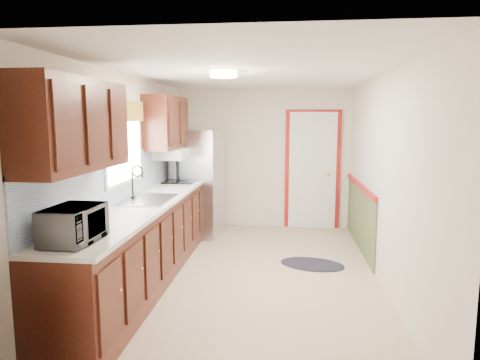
# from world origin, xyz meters

# --- Properties ---
(room_shell) EXTENTS (3.20, 5.20, 2.52)m
(room_shell) POSITION_xyz_m (0.00, 0.00, 1.20)
(room_shell) COLOR tan
(room_shell) RESTS_ON ground
(kitchen_run) EXTENTS (0.63, 4.00, 2.20)m
(kitchen_run) POSITION_xyz_m (-1.24, -0.29, 0.81)
(kitchen_run) COLOR #39150C
(kitchen_run) RESTS_ON ground
(back_wall_trim) EXTENTS (1.12, 2.30, 2.08)m
(back_wall_trim) POSITION_xyz_m (0.99, 2.21, 0.89)
(back_wall_trim) COLOR maroon
(back_wall_trim) RESTS_ON ground
(ceiling_fixture) EXTENTS (0.30, 0.30, 0.06)m
(ceiling_fixture) POSITION_xyz_m (-0.30, -0.20, 2.36)
(ceiling_fixture) COLOR #FFD88C
(ceiling_fixture) RESTS_ON room_shell
(microwave) EXTENTS (0.29, 0.51, 0.34)m
(microwave) POSITION_xyz_m (-1.20, -1.95, 1.11)
(microwave) COLOR white
(microwave) RESTS_ON kitchen_run
(refrigerator) EXTENTS (0.79, 0.76, 1.71)m
(refrigerator) POSITION_xyz_m (-1.02, 1.75, 0.86)
(refrigerator) COLOR #B7B7BC
(refrigerator) RESTS_ON ground
(rug) EXTENTS (0.93, 0.72, 0.01)m
(rug) POSITION_xyz_m (0.75, 0.46, 0.01)
(rug) COLOR black
(rug) RESTS_ON ground
(cooktop) EXTENTS (0.46, 0.55, 0.02)m
(cooktop) POSITION_xyz_m (-1.19, 1.32, 0.95)
(cooktop) COLOR black
(cooktop) RESTS_ON kitchen_run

